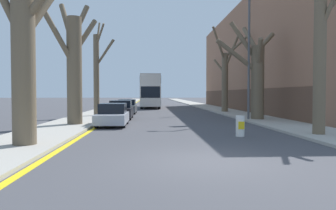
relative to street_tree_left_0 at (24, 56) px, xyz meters
The scene contains 17 objects.
ground_plane 7.33m from the street_tree_left_0, 24.70° to the right, with size 300.00×300.00×0.00m, color #424247.
sidewalk_left 47.35m from the street_tree_left_0, 90.54° to the left, with size 3.21×120.00×0.12m, color #A39E93.
sidewalk_right 48.95m from the street_tree_left_0, 75.27° to the left, with size 3.21×120.00×0.12m, color #A39E93.
building_facade_right 31.63m from the street_tree_left_0, 52.89° to the left, with size 10.08×38.39×11.73m.
kerb_line_stripe 47.37m from the street_tree_left_0, 88.38° to the left, with size 0.24×120.00×0.01m, color yellow.
street_tree_left_0 is the anchor object (origin of this frame).
street_tree_left_1 7.80m from the street_tree_left_0, 90.63° to the left, with size 2.90×2.94×7.44m.
street_tree_left_2 15.48m from the street_tree_left_0, 89.83° to the left, with size 1.74×2.30×7.97m.
street_tree_right_0 12.15m from the street_tree_left_0, 11.10° to the left, with size 2.04×2.73×7.73m.
street_tree_right_1 16.26m from the street_tree_left_0, 43.19° to the left, with size 4.49×4.48×7.16m.
street_tree_right_2 23.63m from the street_tree_left_0, 59.89° to the left, with size 3.50×3.39×8.37m.
double_decker_bus 32.71m from the street_tree_left_0, 82.25° to the left, with size 2.57×10.57×4.34m.
parked_car_0 8.48m from the street_tree_left_0, 74.39° to the left, with size 1.70×3.99×1.33m.
parked_car_1 13.51m from the street_tree_left_0, 80.58° to the left, with size 1.73×3.98×1.39m.
parked_car_2 20.10m from the street_tree_left_0, 83.75° to the left, with size 1.73×4.49×1.35m.
lamp_post 15.74m from the street_tree_left_0, 44.19° to the left, with size 1.40×0.20×9.11m.
traffic_bollard 9.21m from the street_tree_left_0, 17.05° to the left, with size 0.39×0.40×0.93m.
Camera 1 is at (-1.57, -8.99, 1.90)m, focal length 35.00 mm.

